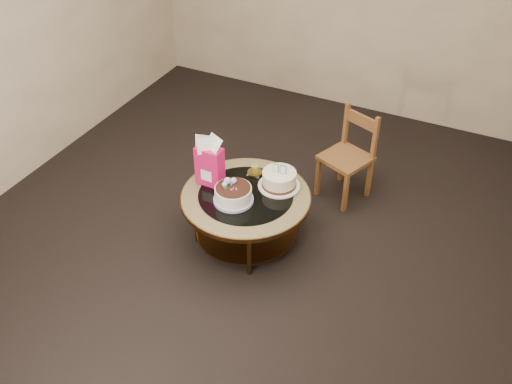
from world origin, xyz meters
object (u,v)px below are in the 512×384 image
at_px(coffee_table, 246,202).
at_px(gift_bag, 209,161).
at_px(dining_chair, 348,156).
at_px(cream_cake, 279,180).
at_px(decorated_cake, 233,195).

bearing_deg(coffee_table, gift_bag, 177.93).
height_order(coffee_table, dining_chair, dining_chair).
height_order(cream_cake, dining_chair, dining_chair).
distance_m(decorated_cake, gift_bag, 0.33).
distance_m(decorated_cake, cream_cake, 0.40).
xyz_separation_m(coffee_table, gift_bag, (-0.32, 0.01, 0.29)).
height_order(coffee_table, gift_bag, gift_bag).
xyz_separation_m(coffee_table, decorated_cake, (-0.05, -0.11, 0.14)).
relative_size(cream_cake, dining_chair, 0.41).
relative_size(gift_bag, dining_chair, 0.52).
height_order(decorated_cake, dining_chair, dining_chair).
relative_size(coffee_table, cream_cake, 3.07).
xyz_separation_m(cream_cake, gift_bag, (-0.51, -0.20, 0.14)).
distance_m(cream_cake, dining_chair, 0.80).
bearing_deg(decorated_cake, coffee_table, 66.28).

